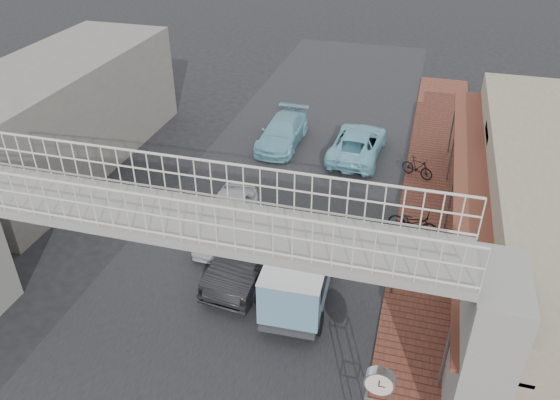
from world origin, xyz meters
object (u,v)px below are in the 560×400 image
Objects in this scene: angkot_far at (282,132)px; motorcycle_far at (417,167)px; angkot_curb at (358,143)px; arrow_sign at (420,242)px; motorcycle_near at (413,222)px; dark_sedan at (251,252)px; angkot_van at (300,268)px; street_clock at (379,385)px; white_hatchback at (227,218)px.

angkot_far is 2.97× the size of motorcycle_far.
arrow_sign is (3.40, -9.99, 1.71)m from angkot_curb.
dark_sedan is at bearing 135.17° from motorcycle_near.
arrow_sign is at bearing -166.01° from motorcycle_near.
angkot_van reaches higher than dark_sedan.
angkot_far is 1.08× the size of angkot_van.
angkot_curb is 10.69m from arrow_sign.
motorcycle_near is at bearing 89.15° from street_clock.
angkot_far is (-1.66, 10.25, -0.13)m from dark_sedan.
motorcycle_far is at bearing 38.37° from white_hatchback.
angkot_far is 9.58m from motorcycle_near.
angkot_van is at bearing -71.01° from angkot_far.
street_clock reaches higher than arrow_sign.
street_clock is (5.09, -6.02, 1.71)m from dark_sedan.
white_hatchback is 8.38m from angkot_far.
motorcycle_near is 1.22× the size of motorcycle_far.
angkot_curb is 1.07× the size of angkot_far.
motorcycle_near is at bearing 10.19° from white_hatchback.
motorcycle_far is at bearing 99.29° from arrow_sign.
angkot_far is at bearing -1.62° from angkot_curb.
angkot_far is (-0.04, 8.38, -0.07)m from white_hatchback.
street_clock reaches higher than motorcycle_far.
dark_sedan is at bearing -54.34° from white_hatchback.
motorcycle_near is at bearing 52.24° from angkot_van.
motorcycle_far is 14.61m from street_clock.
motorcycle_near is (3.14, -6.16, -0.09)m from angkot_curb.
street_clock is at bearing -153.57° from motorcycle_far.
arrow_sign reaches higher than dark_sedan.
white_hatchback is at bearing 115.45° from motorcycle_near.
angkot_curb is at bearing 101.05° from street_clock.
angkot_curb is 3.18× the size of motorcycle_far.
street_clock reaches higher than dark_sedan.
angkot_van is 10.03m from motorcycle_far.
dark_sedan is 9.99m from motorcycle_far.
angkot_curb is 3.38m from motorcycle_far.
angkot_curb is (3.91, 8.09, -0.06)m from white_hatchback.
angkot_far is at bearing 104.75° from dark_sedan.
angkot_van is at bearing 122.47° from street_clock.
white_hatchback is at bearing 139.37° from angkot_van.
white_hatchback is at bearing -88.90° from angkot_far.
street_clock reaches higher than angkot_curb.
angkot_far is (-3.96, 0.29, -0.02)m from angkot_curb.
motorcycle_near is at bearing 40.58° from dark_sedan.
arrow_sign is (0.26, -3.84, 1.81)m from motorcycle_near.
white_hatchback is at bearing 66.77° from angkot_curb.
white_hatchback reaches higher than motorcycle_near.
dark_sedan is at bearing -79.98° from angkot_far.
white_hatchback is 0.94× the size of angkot_far.
white_hatchback is 1.02× the size of angkot_van.
street_clock is 6.02m from arrow_sign.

